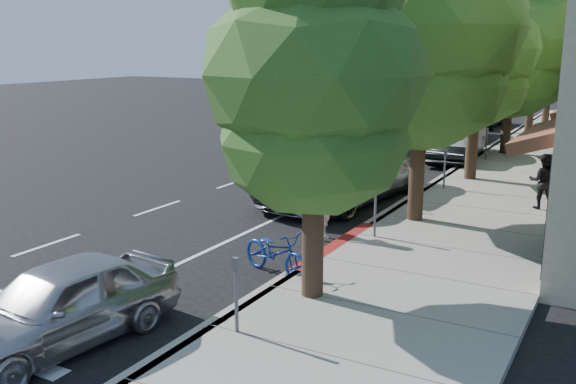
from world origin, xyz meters
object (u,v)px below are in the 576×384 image
Objects in this scene: dark_sedan at (456,139)px; street_tree_0 at (314,79)px; street_tree_3 at (513,42)px; street_tree_5 at (551,52)px; dark_suv_far at (483,112)px; street_tree_1 at (423,31)px; silver_suv at (339,171)px; white_pickup at (457,123)px; bicycle at (276,252)px; near_car_a at (59,305)px; street_tree_2 at (478,52)px; street_tree_4 at (536,39)px; cyclist at (322,206)px; pedestrian at (543,181)px.

street_tree_0 is at bearing -90.56° from dark_sedan.
street_tree_5 is (0.00, 12.00, -0.54)m from street_tree_3.
street_tree_3 is 11.00m from dark_suv_far.
street_tree_1 is 1.23× the size of silver_suv.
white_pickup is (-3.10, 4.02, -3.91)m from street_tree_3.
bicycle is 4.62m from near_car_a.
near_car_a is (-2.69, -33.50, -3.50)m from street_tree_5.
street_tree_2 is 12.01m from street_tree_4.
street_tree_2 is at bearing 87.28° from near_car_a.
street_tree_5 is at bearing 92.54° from near_car_a.
street_tree_0 is at bearing -90.00° from street_tree_1.
street_tree_0 reaches higher than cyclist.
street_tree_3 is at bearing -90.00° from street_tree_5.
dark_suv_far reaches higher than near_car_a.
near_car_a is (-2.69, -27.50, -4.22)m from street_tree_4.
street_tree_3 is 6.41m from white_pickup.
bicycle is at bearing -92.80° from white_pickup.
white_pickup is 25.53m from near_car_a.
street_tree_2 is at bearing -90.00° from street_tree_4.
street_tree_5 is (0.00, 18.00, -0.23)m from street_tree_2.
street_tree_4 is at bearing 90.00° from street_tree_2.
near_car_a is (-2.69, -9.50, -4.29)m from street_tree_1.
bicycle is 15.27m from dark_sedan.
white_pickup is at bearing 98.01° from street_tree_0.
street_tree_5 is at bearing 90.00° from street_tree_1.
street_tree_3 is 12.01m from street_tree_5.
street_tree_0 is at bearing 64.21° from pedestrian.
street_tree_2 is (0.00, 6.00, -0.56)m from street_tree_1.
street_tree_3 is 1.67× the size of dark_suv_far.
dark_suv_far is 31.30m from near_car_a.
dark_suv_far is (-3.10, -2.20, -3.38)m from street_tree_5.
street_tree_1 is 1.43× the size of white_pickup.
street_tree_4 is 1.61× the size of dark_suv_far.
street_tree_0 is 6.07m from street_tree_1.
cyclist reaches higher than bicycle.
street_tree_1 is 11.09m from dark_sedan.
silver_suv is at bearing 35.61° from cyclist.
silver_suv is 1.38× the size of dark_suv_far.
street_tree_1 reaches higher than cyclist.
silver_suv is (-1.31, 3.85, 0.09)m from cyclist.
dark_sedan is 19.70m from near_car_a.
dark_suv_far is 3.04× the size of pedestrian.
white_pickup is (-3.10, -1.98, -4.09)m from street_tree_4.
street_tree_2 is 5.48m from pedestrian.
street_tree_3 reaches higher than street_tree_2.
street_tree_4 is 8.97m from dark_sedan.
bicycle is at bearing -92.56° from street_tree_5.
street_tree_4 is at bearing 72.17° from dark_sedan.
street_tree_3 is 1.96× the size of near_car_a.
street_tree_2 reaches higher than white_pickup.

